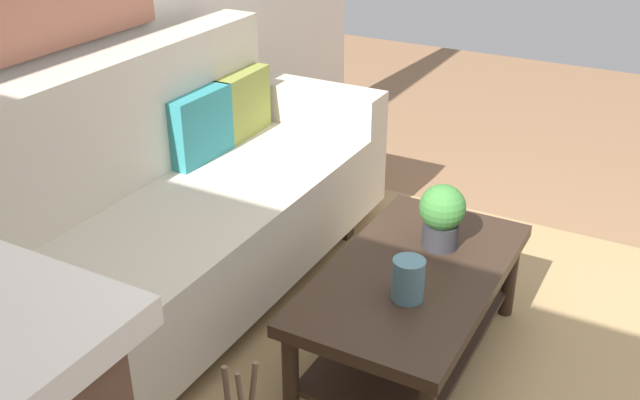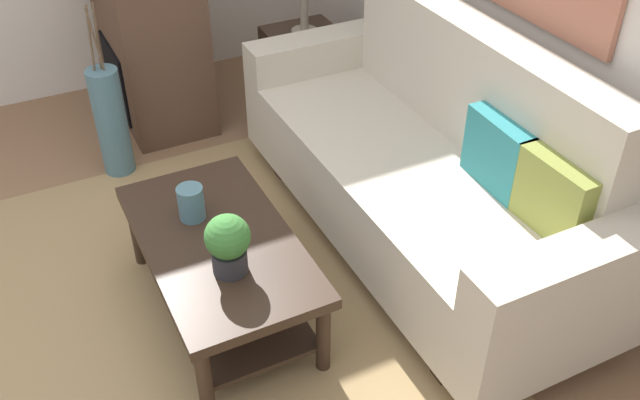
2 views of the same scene
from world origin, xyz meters
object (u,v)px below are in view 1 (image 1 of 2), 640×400
tabletop_vase (408,279)px  throw_pillow_olive (241,104)px  couch (178,211)px  potted_plant_tabletop (442,214)px  throw_pillow_teal (199,126)px  coffee_table (413,296)px

tabletop_vase → throw_pillow_olive: bearing=56.5°
couch → potted_plant_tabletop: 1.13m
couch → potted_plant_tabletop: bearing=-76.5°
throw_pillow_teal → tabletop_vase: throw_pillow_teal is taller
potted_plant_tabletop → coffee_table: bearing=174.6°
couch → potted_plant_tabletop: couch is taller
couch → coffee_table: bearing=-87.2°
tabletop_vase → potted_plant_tabletop: 0.40m
throw_pillow_teal → coffee_table: size_ratio=0.33×
coffee_table → potted_plant_tabletop: potted_plant_tabletop is taller
couch → tabletop_vase: size_ratio=14.33×
couch → potted_plant_tabletop: size_ratio=8.44×
coffee_table → throw_pillow_teal: bearing=76.2°
potted_plant_tabletop → tabletop_vase: bearing=-176.1°
couch → coffee_table: 1.07m
throw_pillow_olive → couch: bearing=-169.6°
throw_pillow_teal → tabletop_vase: (-0.47, -1.24, -0.17)m
couch → throw_pillow_olive: size_ratio=6.15×
couch → throw_pillow_teal: size_ratio=6.15×
throw_pillow_olive → coffee_table: size_ratio=0.33×
tabletop_vase → coffee_table: bearing=14.3°
coffee_table → tabletop_vase: 0.27m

